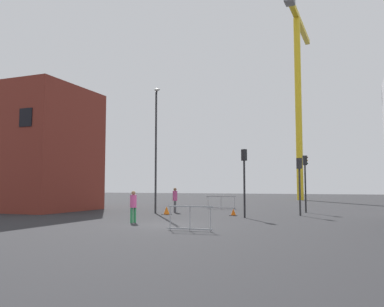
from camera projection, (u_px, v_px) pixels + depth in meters
The scene contains 13 objects.
ground at pixel (167, 225), 19.91m from camera, with size 160.00×160.00×0.00m, color #28282B.
brick_building at pixel (38, 150), 31.73m from camera, with size 7.77×7.50×9.62m.
construction_crane at pixel (298, 76), 56.17m from camera, with size 1.70×17.97×26.60m.
streetlamp_tall at pixel (156, 143), 28.32m from camera, with size 0.88×1.25×8.70m.
traffic_light_far at pixel (244, 172), 24.35m from camera, with size 0.38×0.36×4.17m.
traffic_light_island at pixel (305, 174), 29.06m from camera, with size 0.39×0.32×4.15m.
traffic_light_near at pixel (299, 177), 25.97m from camera, with size 0.37×0.36×3.75m.
pedestrian_walking at pixel (175, 198), 29.02m from camera, with size 0.34×0.34×1.80m.
pedestrian_waiting at pixel (133, 204), 20.90m from camera, with size 0.34×0.34×1.67m.
safety_barrier_rear at pixel (190, 218), 17.04m from camera, with size 2.02×0.17×1.08m.
safety_barrier_right_run at pixel (221, 202), 33.25m from camera, with size 2.55×0.11×1.08m.
traffic_cone_orange at pixel (233, 212), 25.89m from camera, with size 0.45×0.45×0.46m.
traffic_cone_striped at pixel (167, 211), 26.82m from camera, with size 0.55×0.55×0.55m.
Camera 1 is at (8.51, -18.29, 1.93)m, focal length 37.25 mm.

